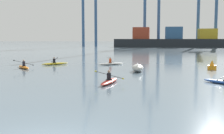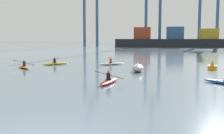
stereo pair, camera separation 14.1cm
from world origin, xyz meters
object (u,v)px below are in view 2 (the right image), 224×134
(kayak_red, at_px, (109,81))
(kayak_orange, at_px, (24,67))
(gantry_crane_west_mid, at_px, (153,5))
(capsized_dinghy, at_px, (138,68))
(channel_buoy, at_px, (212,66))
(kayak_white, at_px, (111,63))
(gantry_crane_west, at_px, (90,6))
(gantry_crane_east_mid, at_px, (209,4))
(kayak_yellow, at_px, (55,63))
(container_barge, at_px, (174,40))

(kayak_red, height_order, kayak_orange, kayak_orange)
(gantry_crane_west_mid, bearing_deg, capsized_dinghy, -89.53)
(channel_buoy, relative_size, kayak_white, 0.32)
(gantry_crane_west, xyz_separation_m, kayak_white, (23.97, -84.56, -17.20))
(gantry_crane_east_mid, bearing_deg, gantry_crane_west, 179.81)
(capsized_dinghy, distance_m, kayak_yellow, 11.99)
(kayak_orange, bearing_deg, kayak_white, 32.78)
(kayak_orange, bearing_deg, gantry_crane_west, 99.63)
(gantry_crane_west, distance_m, kayak_orange, 93.04)
(capsized_dinghy, relative_size, kayak_white, 0.85)
(container_barge, distance_m, channel_buoy, 81.83)
(kayak_orange, bearing_deg, gantry_crane_east_mid, 69.29)
(channel_buoy, distance_m, kayak_white, 11.84)
(gantry_crane_west_mid, bearing_deg, kayak_white, -92.08)
(gantry_crane_east_mid, xyz_separation_m, kayak_red, (-23.07, -98.48, -17.22))
(capsized_dinghy, xyz_separation_m, kayak_yellow, (-10.65, 5.49, -0.18))
(container_barge, distance_m, capsized_dinghy, 85.02)
(gantry_crane_east_mid, height_order, kayak_red, gantry_crane_east_mid)
(kayak_orange, bearing_deg, gantry_crane_west_mid, 82.51)
(gantry_crane_east_mid, xyz_separation_m, kayak_yellow, (-32.24, -85.36, -17.22))
(gantry_crane_west, relative_size, gantry_crane_east_mid, 1.06)
(kayak_yellow, bearing_deg, kayak_orange, -111.01)
(channel_buoy, bearing_deg, gantry_crane_west_mid, 95.41)
(container_barge, relative_size, kayak_yellow, 15.78)
(capsized_dinghy, xyz_separation_m, channel_buoy, (7.51, 2.82, 0.01))
(kayak_white, bearing_deg, kayak_red, -80.82)
(container_barge, xyz_separation_m, gantry_crane_west, (-35.61, 6.39, 14.65))
(gantry_crane_west, height_order, kayak_yellow, gantry_crane_west)
(channel_buoy, relative_size, kayak_orange, 0.34)
(capsized_dinghy, height_order, kayak_yellow, kayak_yellow)
(kayak_yellow, xyz_separation_m, kayak_orange, (-1.78, -4.63, 0.00))
(capsized_dinghy, relative_size, kayak_orange, 0.91)
(kayak_red, height_order, kayak_white, kayak_white)
(gantry_crane_west, xyz_separation_m, gantry_crane_east_mid, (49.32, -0.16, 0.02))
(gantry_crane_west_mid, distance_m, gantry_crane_east_mid, 22.35)
(capsized_dinghy, height_order, kayak_red, kayak_red)
(kayak_red, xyz_separation_m, kayak_white, (-2.28, 14.07, 0.00))
(gantry_crane_east_mid, distance_m, channel_buoy, 90.75)
(gantry_crane_west, bearing_deg, kayak_orange, -80.37)
(gantry_crane_east_mid, bearing_deg, kayak_yellow, -110.69)
(gantry_crane_west_mid, height_order, channel_buoy, gantry_crane_west_mid)
(channel_buoy, height_order, kayak_white, channel_buoy)
(gantry_crane_east_mid, bearing_deg, kayak_orange, -110.71)
(kayak_yellow, height_order, kayak_white, kayak_yellow)
(gantry_crane_west_mid, height_order, kayak_yellow, gantry_crane_west_mid)
(channel_buoy, bearing_deg, kayak_white, 162.20)
(channel_buoy, xyz_separation_m, kayak_white, (-11.27, 3.62, -0.19))
(kayak_white, bearing_deg, channel_buoy, -17.80)
(kayak_yellow, relative_size, kayak_white, 0.93)
(gantry_crane_west_mid, relative_size, channel_buoy, 36.70)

